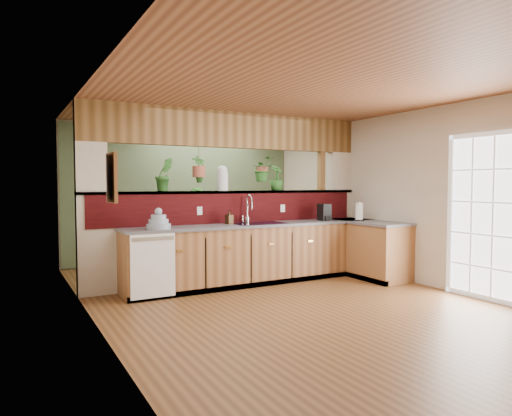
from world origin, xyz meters
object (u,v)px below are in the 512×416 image
dish_stack (158,222)px  paper_towel (359,212)px  shelving_console (175,237)px  glass_jar (222,178)px  coffee_maker (325,213)px  faucet (248,208)px  soap_dispenser (229,217)px

dish_stack → paper_towel: 3.24m
shelving_console → glass_jar: bearing=-100.0°
paper_towel → glass_jar: bearing=159.8°
dish_stack → coffee_maker: bearing=1.0°
faucet → glass_jar: bearing=146.9°
dish_stack → shelving_console: 2.65m
coffee_maker → shelving_console: coffee_maker is taller
paper_towel → glass_jar: glass_jar is taller
dish_stack → coffee_maker: dish_stack is taller
soap_dispenser → shelving_console: size_ratio=0.14×
dish_stack → glass_jar: 1.39m
dish_stack → soap_dispenser: size_ratio=1.55×
faucet → shelving_console: faucet is taller
dish_stack → glass_jar: (1.16, 0.49, 0.60)m
paper_towel → shelving_console: (-2.18, 2.66, -0.54)m
glass_jar → shelving_console: bearing=93.4°
glass_jar → shelving_console: 2.19m
faucet → soap_dispenser: (-0.35, -0.05, -0.13)m
faucet → dish_stack: (-1.49, -0.27, -0.15)m
coffee_maker → glass_jar: glass_jar is taller
faucet → coffee_maker: bearing=-9.8°
soap_dispenser → glass_jar: (0.01, 0.26, 0.58)m
faucet → coffee_maker: faucet is taller
coffee_maker → paper_towel: (0.45, -0.32, 0.02)m
faucet → dish_stack: bearing=-169.6°
paper_towel → shelving_console: 3.49m
coffee_maker → paper_towel: bearing=-25.1°
paper_towel → shelving_console: bearing=129.3°
soap_dispenser → shelving_console: (-0.10, 2.16, -0.50)m
glass_jar → paper_towel: bearing=-20.2°
dish_stack → glass_jar: size_ratio=0.84×
faucet → glass_jar: glass_jar is taller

